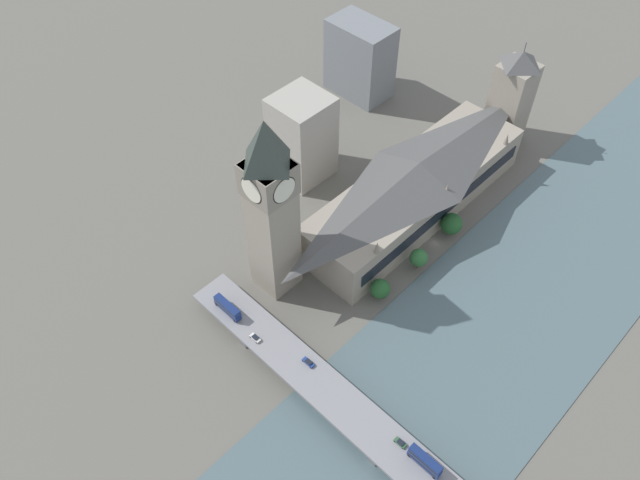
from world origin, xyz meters
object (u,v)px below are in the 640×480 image
car_northbound_mid (308,362)px  car_southbound_lead (255,338)px  double_decker_bus_lead (227,307)px  car_northbound_tail (400,443)px  parliament_hall (416,187)px  double_decker_bus_mid (425,461)px  road_bridge (385,443)px  clock_tower (271,205)px  victoria_tower (511,97)px

car_northbound_mid → car_southbound_lead: car_southbound_lead is taller
double_decker_bus_lead → car_northbound_tail: 72.34m
double_decker_bus_lead → car_northbound_tail: size_ratio=3.03×
parliament_hall → car_northbound_tail: parliament_hall is taller
car_northbound_tail → double_decker_bus_mid: bearing=179.5°
road_bridge → car_southbound_lead: 53.91m
car_northbound_tail → car_southbound_lead: bearing=5.9°
car_southbound_lead → parliament_hall: bearing=-88.0°
double_decker_bus_mid → car_southbound_lead: bearing=5.0°
road_bridge → parliament_hall: bearing=-56.1°
road_bridge → car_southbound_lead: car_southbound_lead is taller
double_decker_bus_lead → car_northbound_mid: 34.36m
clock_tower → double_decker_bus_lead: 39.21m
clock_tower → car_northbound_mid: bearing=151.9°
car_northbound_tail → parliament_hall: bearing=-53.6°
clock_tower → double_decker_bus_mid: 90.22m
victoria_tower → clock_tower: bearing=84.0°
double_decker_bus_mid → car_southbound_lead: double_decker_bus_mid is taller
double_decker_bus_lead → double_decker_bus_mid: (-81.02, -5.04, 0.15)m
clock_tower → road_bridge: clock_tower is taller
car_northbound_tail → road_bridge: bearing=36.2°
double_decker_bus_mid → parliament_hall: bearing=-49.8°
double_decker_bus_lead → car_northbound_mid: size_ratio=2.63×
road_bridge → car_northbound_tail: (-3.54, -2.59, 1.72)m
road_bridge → double_decker_bus_lead: size_ratio=14.35×
parliament_hall → car_northbound_tail: bearing=126.4°
clock_tower → double_decker_bus_lead: size_ratio=6.42×
victoria_tower → double_decker_bus_lead: 151.86m
double_decker_bus_lead → double_decker_bus_mid: bearing=-176.4°
clock_tower → victoria_tower: clock_tower is taller
double_decker_bus_lead → parliament_hall: bearing=-97.6°
double_decker_bus_lead → car_northbound_tail: (-72.14, -5.12, -1.99)m
victoria_tower → double_decker_bus_lead: bearing=85.6°
parliament_hall → road_bridge: size_ratio=0.63×
car_southbound_lead → double_decker_bus_mid: bearing=-175.0°
car_northbound_tail → car_northbound_mid: bearing=0.0°
road_bridge → double_decker_bus_lead: bearing=2.1°
clock_tower → car_southbound_lead: clock_tower is taller
car_southbound_lead → car_northbound_mid: bearing=-162.9°
parliament_hall → road_bridge: (-56.91, 84.62, -7.65)m
parliament_hall → victoria_tower: size_ratio=2.17×
car_northbound_tail → double_decker_bus_lead: bearing=4.1°
road_bridge → car_northbound_tail: bearing=-143.8°
parliament_hall → car_southbound_lead: 88.17m
road_bridge → car_northbound_mid: car_northbound_mid is taller
victoria_tower → car_northbound_mid: victoria_tower is taller
road_bridge → double_decker_bus_mid: size_ratio=15.16×
car_northbound_mid → road_bridge: bearing=175.8°
road_bridge → car_northbound_tail: size_ratio=43.47×
car_northbound_mid → car_northbound_tail: bearing=-180.0°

